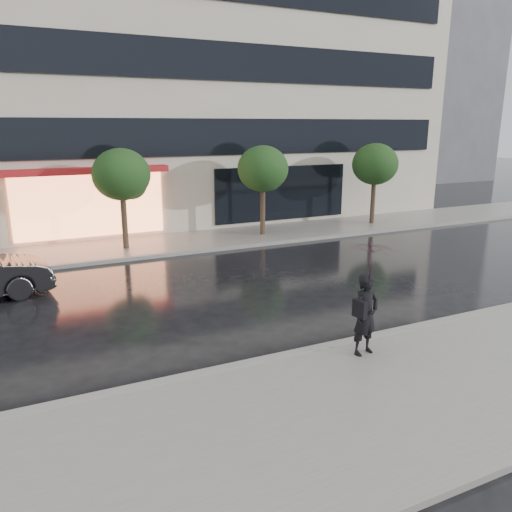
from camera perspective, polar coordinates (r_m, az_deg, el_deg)
ground at (r=12.48m, az=8.67°, el=-8.17°), size 120.00×120.00×0.00m
sidewalk_near at (r=10.21m, az=19.17°, el=-13.98°), size 60.00×4.50×0.12m
sidewalk_far at (r=21.31m, az=-6.81°, el=1.74°), size 60.00×3.50×0.12m
curb_near at (r=11.71m, az=11.44°, el=-9.52°), size 60.00×0.25×0.14m
curb_far at (r=19.70m, az=-5.17°, el=0.73°), size 60.00×0.25×0.14m
office_building at (r=28.51m, az=-12.82°, el=22.85°), size 30.00×12.76×18.00m
bg_building_right at (r=49.73m, az=16.42°, el=17.86°), size 12.00×12.00×16.00m
tree_mid_west at (r=19.92m, az=-14.98°, el=8.79°), size 2.20×2.20×3.99m
tree_mid_east at (r=21.82m, az=0.90°, el=9.76°), size 2.20×2.20×3.99m
tree_far_east at (r=25.04m, az=13.50°, el=10.01°), size 2.20×2.20×3.99m
pedestrian_with_umbrella at (r=10.52m, az=12.75°, el=-3.10°), size 1.07×1.08×2.40m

